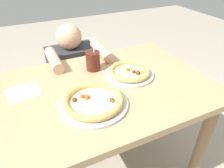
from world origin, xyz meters
TOP-DOWN VIEW (x-y plane):
  - ground_plane at (0.00, 0.00)m, footprint 8.00×8.00m
  - dining_table at (0.00, 0.00)m, footprint 1.11×0.81m
  - pizza_near at (-0.15, -0.12)m, footprint 0.34×0.34m
  - pizza_far at (0.15, 0.04)m, footprint 0.29×0.29m
  - drink_cup_colored at (-0.02, 0.20)m, footprint 0.09×0.09m
  - paper_napkin at (-0.44, 0.13)m, footprint 0.18×0.17m
  - diner_seated at (-0.06, 0.59)m, footprint 0.40×0.52m

SIDE VIEW (x-z plane):
  - ground_plane at x=0.00m, z-range 0.00..0.00m
  - diner_seated at x=-0.06m, z-range -0.04..0.89m
  - dining_table at x=0.00m, z-range 0.25..1.00m
  - paper_napkin at x=-0.44m, z-range 0.75..0.75m
  - pizza_far at x=0.15m, z-range 0.75..0.79m
  - pizza_near at x=-0.15m, z-range 0.75..0.79m
  - drink_cup_colored at x=-0.02m, z-range 0.71..0.91m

